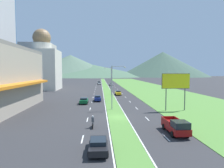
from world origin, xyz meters
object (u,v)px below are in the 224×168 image
at_px(billboard_roadside, 176,83).
at_px(car_5, 99,82).
at_px(car_0, 98,98).
at_px(car_2, 98,145).
at_px(car_1, 99,83).
at_px(street_lamp_near, 114,84).
at_px(pickup_truck_0, 176,126).
at_px(car_4, 84,101).
at_px(car_6, 118,93).
at_px(car_3, 111,84).
at_px(motorcycle_rider, 93,123).
at_px(street_lamp_mid, 110,79).

xyz_separation_m(billboard_roadside, car_5, (-16.21, 93.38, -5.09)).
distance_m(car_0, car_2, 33.52).
bearing_deg(car_1, street_lamp_near, -177.69).
bearing_deg(billboard_roadside, pickup_truck_0, -111.56).
relative_size(car_4, car_6, 0.89).
height_order(car_2, pickup_truck_0, pickup_truck_0).
xyz_separation_m(car_2, car_3, (6.65, 92.35, 0.07)).
bearing_deg(car_3, motorcycle_rider, -5.11).
relative_size(street_lamp_near, car_4, 2.20).
distance_m(billboard_roadside, car_4, 22.54).
height_order(street_lamp_mid, car_4, street_lamp_mid).
xyz_separation_m(car_2, car_6, (6.51, 46.76, 0.06)).
xyz_separation_m(car_5, car_6, (6.98, -66.00, 0.03)).
bearing_deg(car_5, street_lamp_near, -177.79).
relative_size(street_lamp_mid, car_2, 2.20).
distance_m(car_0, motorcycle_rider, 25.14).
bearing_deg(billboard_roadside, car_5, 99.85).
relative_size(car_4, car_5, 0.96).
xyz_separation_m(street_lamp_mid, car_2, (-3.80, -46.34, -4.73)).
xyz_separation_m(car_2, pickup_truck_0, (10.03, 4.89, 0.27)).
xyz_separation_m(car_4, car_6, (10.35, 17.45, -0.01)).
height_order(car_3, pickup_truck_0, pickup_truck_0).
bearing_deg(car_0, car_3, -6.85).
height_order(car_0, car_5, car_0).
height_order(street_lamp_mid, car_5, street_lamp_mid).
xyz_separation_m(street_lamp_near, car_0, (-3.47, 12.39, -4.60)).
height_order(billboard_roadside, pickup_truck_0, billboard_roadside).
relative_size(car_5, pickup_truck_0, 0.82).
distance_m(street_lamp_near, pickup_truck_0, 18.21).
bearing_deg(car_2, car_6, -7.93).
height_order(car_6, motorcycle_rider, motorcycle_rider).
bearing_deg(billboard_roadside, car_1, 101.00).
height_order(car_2, motorcycle_rider, motorcycle_rider).
relative_size(car_2, car_3, 1.01).
height_order(billboard_roadside, car_4, billboard_roadside).
distance_m(car_5, motorcycle_rider, 104.37).
relative_size(billboard_roadside, pickup_truck_0, 1.43).
bearing_deg(car_3, billboard_roadside, 7.10).
distance_m(street_lamp_near, billboard_roadside, 12.81).
xyz_separation_m(street_lamp_mid, car_4, (-7.63, -17.03, -4.66)).
height_order(car_1, car_4, car_1).
height_order(car_0, car_1, car_0).
distance_m(car_1, pickup_truck_0, 96.82).
xyz_separation_m(car_1, car_5, (-0.31, 11.58, -0.04)).
bearing_deg(motorcycle_rider, car_1, -0.43).
bearing_deg(car_2, street_lamp_mid, -4.68).
height_order(car_6, pickup_truck_0, pickup_truck_0).
relative_size(street_lamp_mid, car_3, 2.23).
height_order(car_2, car_3, car_3).
distance_m(billboard_roadside, pickup_truck_0, 16.31).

